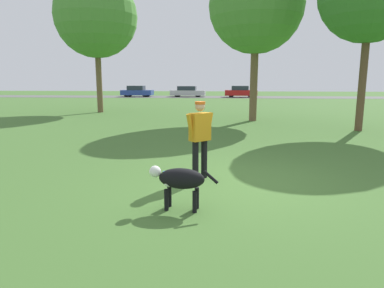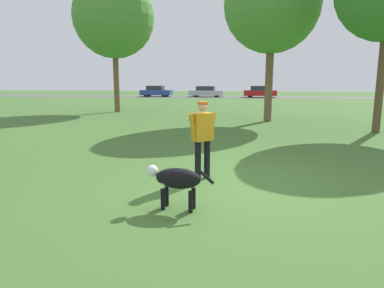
{
  "view_description": "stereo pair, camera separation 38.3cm",
  "coord_description": "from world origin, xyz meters",
  "px_view_note": "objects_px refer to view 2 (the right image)",
  "views": [
    {
      "loc": [
        -0.35,
        -6.72,
        2.03
      ],
      "look_at": [
        -0.85,
        -0.66,
        0.9
      ],
      "focal_mm": 32.0,
      "sensor_mm": 36.0,
      "label": 1
    },
    {
      "loc": [
        0.04,
        -6.68,
        2.03
      ],
      "look_at": [
        -0.85,
        -0.66,
        0.9
      ],
      "focal_mm": 32.0,
      "sensor_mm": 36.0,
      "label": 2
    }
  ],
  "objects_px": {
    "dog": "(176,179)",
    "tree_mid_center": "(272,5)",
    "person": "(203,134)",
    "frisbee": "(173,172)",
    "parked_car_red": "(260,92)",
    "parked_car_blue": "(156,91)",
    "tree_far_left": "(114,17)",
    "parked_car_silver": "(206,92)"
  },
  "relations": [
    {
      "from": "dog",
      "to": "tree_mid_center",
      "type": "height_order",
      "value": "tree_mid_center"
    },
    {
      "from": "person",
      "to": "frisbee",
      "type": "xyz_separation_m",
      "value": [
        -0.72,
        0.39,
        -0.94
      ]
    },
    {
      "from": "dog",
      "to": "parked_car_red",
      "type": "distance_m",
      "value": 37.86
    },
    {
      "from": "dog",
      "to": "parked_car_red",
      "type": "height_order",
      "value": "parked_car_red"
    },
    {
      "from": "person",
      "to": "dog",
      "type": "bearing_deg",
      "value": -139.86
    },
    {
      "from": "person",
      "to": "parked_car_blue",
      "type": "xyz_separation_m",
      "value": [
        -10.22,
        36.19,
        -0.28
      ]
    },
    {
      "from": "tree_mid_center",
      "to": "tree_far_left",
      "type": "xyz_separation_m",
      "value": [
        -9.44,
        3.99,
        0.35
      ]
    },
    {
      "from": "tree_far_left",
      "to": "parked_car_blue",
      "type": "bearing_deg",
      "value": 97.54
    },
    {
      "from": "tree_far_left",
      "to": "parked_car_blue",
      "type": "relative_size",
      "value": 2.14
    },
    {
      "from": "frisbee",
      "to": "parked_car_red",
      "type": "distance_m",
      "value": 35.74
    },
    {
      "from": "parked_car_blue",
      "to": "tree_far_left",
      "type": "bearing_deg",
      "value": -80.91
    },
    {
      "from": "parked_car_blue",
      "to": "person",
      "type": "bearing_deg",
      "value": -72.69
    },
    {
      "from": "tree_mid_center",
      "to": "parked_car_silver",
      "type": "height_order",
      "value": "tree_mid_center"
    },
    {
      "from": "tree_mid_center",
      "to": "parked_car_red",
      "type": "relative_size",
      "value": 2.02
    },
    {
      "from": "frisbee",
      "to": "parked_car_silver",
      "type": "distance_m",
      "value": 36.34
    },
    {
      "from": "frisbee",
      "to": "tree_mid_center",
      "type": "height_order",
      "value": "tree_mid_center"
    },
    {
      "from": "tree_mid_center",
      "to": "parked_car_red",
      "type": "distance_m",
      "value": 25.69
    },
    {
      "from": "dog",
      "to": "tree_mid_center",
      "type": "xyz_separation_m",
      "value": [
        2.28,
        12.54,
        5.11
      ]
    },
    {
      "from": "dog",
      "to": "tree_far_left",
      "type": "height_order",
      "value": "tree_far_left"
    },
    {
      "from": "parked_car_blue",
      "to": "parked_car_red",
      "type": "relative_size",
      "value": 1.02
    },
    {
      "from": "tree_far_left",
      "to": "parked_car_silver",
      "type": "bearing_deg",
      "value": 80.63
    },
    {
      "from": "frisbee",
      "to": "parked_car_blue",
      "type": "height_order",
      "value": "parked_car_blue"
    },
    {
      "from": "parked_car_blue",
      "to": "parked_car_silver",
      "type": "height_order",
      "value": "parked_car_blue"
    },
    {
      "from": "person",
      "to": "tree_far_left",
      "type": "height_order",
      "value": "tree_far_left"
    },
    {
      "from": "tree_mid_center",
      "to": "tree_far_left",
      "type": "relative_size",
      "value": 0.93
    },
    {
      "from": "tree_far_left",
      "to": "parked_car_red",
      "type": "relative_size",
      "value": 2.17
    },
    {
      "from": "person",
      "to": "tree_far_left",
      "type": "xyz_separation_m",
      "value": [
        -7.38,
        14.74,
        5.0
      ]
    },
    {
      "from": "person",
      "to": "dog",
      "type": "relative_size",
      "value": 1.44
    },
    {
      "from": "parked_car_red",
      "to": "parked_car_blue",
      "type": "bearing_deg",
      "value": 179.43
    },
    {
      "from": "tree_mid_center",
      "to": "tree_far_left",
      "type": "bearing_deg",
      "value": 157.07
    },
    {
      "from": "dog",
      "to": "parked_car_blue",
      "type": "relative_size",
      "value": 0.28
    },
    {
      "from": "parked_car_silver",
      "to": "parked_car_red",
      "type": "bearing_deg",
      "value": -3.35
    },
    {
      "from": "tree_mid_center",
      "to": "tree_far_left",
      "type": "height_order",
      "value": "tree_far_left"
    },
    {
      "from": "dog",
      "to": "parked_car_blue",
      "type": "distance_m",
      "value": 39.27
    },
    {
      "from": "frisbee",
      "to": "parked_car_blue",
      "type": "xyz_separation_m",
      "value": [
        -9.5,
        35.8,
        0.67
      ]
    },
    {
      "from": "frisbee",
      "to": "tree_far_left",
      "type": "height_order",
      "value": "tree_far_left"
    },
    {
      "from": "person",
      "to": "parked_car_red",
      "type": "height_order",
      "value": "person"
    },
    {
      "from": "person",
      "to": "parked_car_red",
      "type": "bearing_deg",
      "value": 42.6
    },
    {
      "from": "tree_far_left",
      "to": "parked_car_blue",
      "type": "xyz_separation_m",
      "value": [
        -2.84,
        21.45,
        -5.27
      ]
    },
    {
      "from": "tree_mid_center",
      "to": "person",
      "type": "bearing_deg",
      "value": -100.86
    },
    {
      "from": "frisbee",
      "to": "tree_far_left",
      "type": "xyz_separation_m",
      "value": [
        -6.66,
        14.35,
        5.94
      ]
    },
    {
      "from": "frisbee",
      "to": "parked_car_red",
      "type": "bearing_deg",
      "value": 84.3
    }
  ]
}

